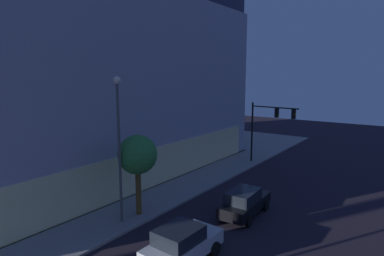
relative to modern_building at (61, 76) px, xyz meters
name	(u,v)px	position (x,y,z in m)	size (l,w,h in m)	color
modern_building	(61,76)	(0.00, 0.00, 0.00)	(32.12, 24.61, 17.94)	#4C4C51
traffic_light_far_corner	(269,121)	(11.48, -16.86, -4.38)	(0.68, 4.92, 6.11)	black
street_lamp_sidewalk	(119,134)	(-5.94, -14.85, -3.36)	(0.44, 0.44, 8.70)	#505050
sidewalk_tree	(137,155)	(-4.56, -14.93, -4.92)	(2.47, 2.47, 5.12)	brown
car_silver	(182,244)	(-7.03, -20.31, -7.98)	(4.31, 2.24, 1.82)	#B7BABF
car_black	(244,202)	(-0.49, -20.33, -8.02)	(4.65, 2.14, 1.73)	black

